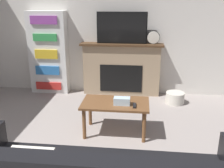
{
  "coord_description": "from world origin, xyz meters",
  "views": [
    {
      "loc": [
        0.48,
        -1.16,
        1.85
      ],
      "look_at": [
        0.08,
        2.4,
        0.66
      ],
      "focal_mm": 42.0,
      "sensor_mm": 36.0,
      "label": 1
    }
  ],
  "objects": [
    {
      "name": "fireplace",
      "position": [
        0.11,
        3.82,
        0.51
      ],
      "size": [
        1.59,
        0.28,
        1.02
      ],
      "color": "tan",
      "rests_on": "ground_plane"
    },
    {
      "name": "tv",
      "position": [
        0.11,
        3.8,
        1.31
      ],
      "size": [
        0.94,
        0.03,
        0.59
      ],
      "color": "black",
      "rests_on": "fireplace"
    },
    {
      "name": "wall_clock",
      "position": [
        0.7,
        3.81,
        1.14
      ],
      "size": [
        0.24,
        0.04,
        0.24
      ],
      "color": "silver",
      "rests_on": "fireplace"
    },
    {
      "name": "storage_basket",
      "position": [
        1.13,
        3.41,
        0.1
      ],
      "size": [
        0.34,
        0.34,
        0.21
      ],
      "color": "silver",
      "rests_on": "ground_plane"
    },
    {
      "name": "tissue_box",
      "position": [
        0.25,
        2.12,
        0.52
      ],
      "size": [
        0.22,
        0.12,
        0.1
      ],
      "color": "silver",
      "rests_on": "coffee_table"
    },
    {
      "name": "bookshelf",
      "position": [
        -1.34,
        3.8,
        0.81
      ],
      "size": [
        0.75,
        0.29,
        1.62
      ],
      "color": "white",
      "rests_on": "ground_plane"
    },
    {
      "name": "coffee_table",
      "position": [
        0.15,
        2.19,
        0.4
      ],
      "size": [
        0.93,
        0.55,
        0.47
      ],
      "color": "brown",
      "rests_on": "ground_plane"
    },
    {
      "name": "wall_back",
      "position": [
        0.0,
        3.96,
        1.35
      ],
      "size": [
        6.28,
        0.06,
        2.7
      ],
      "color": "silver",
      "rests_on": "ground_plane"
    },
    {
      "name": "remote_control",
      "position": [
        0.42,
        2.07,
        0.48
      ],
      "size": [
        0.04,
        0.15,
        0.02
      ],
      "color": "black",
      "rests_on": "coffee_table"
    }
  ]
}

